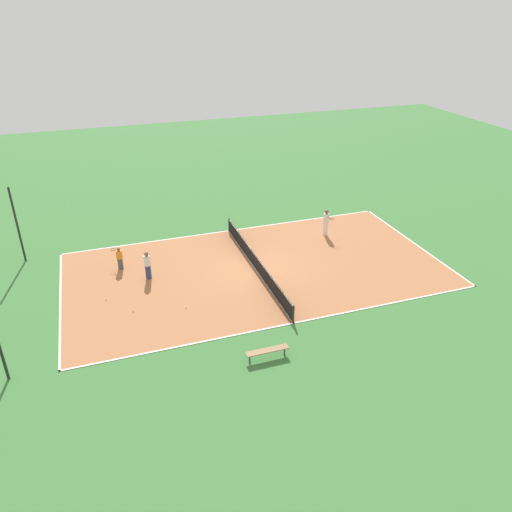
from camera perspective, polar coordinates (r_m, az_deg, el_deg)
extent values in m
plane|color=#3D7538|center=(29.28, 0.00, -1.56)|extent=(80.00, 80.00, 0.00)
cube|color=#AD6B42|center=(29.27, 0.00, -1.54)|extent=(11.57, 21.83, 0.02)
cube|color=white|center=(24.73, 4.34, -7.65)|extent=(0.10, 21.83, 0.00)
cube|color=white|center=(34.16, -3.12, 2.91)|extent=(0.10, 21.83, 0.00)
cube|color=white|center=(33.97, 17.62, 1.43)|extent=(11.57, 0.10, 0.00)
cube|color=white|center=(28.19, -21.47, -4.89)|extent=(11.57, 0.10, 0.00)
cube|color=white|center=(29.27, 0.00, -1.52)|extent=(11.57, 0.10, 0.00)
cylinder|color=black|center=(24.53, 4.29, -6.60)|extent=(0.10, 0.10, 0.96)
cylinder|color=black|center=(33.88, -3.09, 3.58)|extent=(0.10, 0.10, 0.96)
cube|color=black|center=(29.05, 0.00, -0.74)|extent=(11.27, 0.03, 0.91)
cube|color=white|center=(28.85, 0.00, 0.01)|extent=(11.27, 0.04, 0.06)
cube|color=olive|center=(22.31, 1.30, -10.73)|extent=(0.36, 1.94, 0.04)
cylinder|color=#4C4C51|center=(22.68, 3.27, -10.74)|extent=(0.08, 0.08, 0.41)
cylinder|color=#4C4C51|center=(22.24, -0.73, -11.61)|extent=(0.08, 0.08, 0.41)
cube|color=white|center=(33.63, 7.95, 3.11)|extent=(0.28, 0.23, 0.91)
cylinder|color=white|center=(33.32, 8.03, 4.32)|extent=(0.41, 0.41, 0.64)
sphere|color=brown|center=(33.14, 8.09, 5.04)|extent=(0.27, 0.27, 0.27)
cylinder|color=#262626|center=(33.02, 8.36, 4.37)|extent=(0.28, 0.07, 0.03)
torus|color=black|center=(32.81, 8.64, 4.20)|extent=(0.34, 0.34, 0.02)
cube|color=navy|center=(28.80, -12.21, -1.78)|extent=(0.32, 0.31, 0.83)
cylinder|color=silver|center=(28.46, -12.35, -0.53)|extent=(0.50, 0.50, 0.58)
sphere|color=brown|center=(28.27, -12.43, 0.22)|extent=(0.25, 0.25, 0.25)
cube|color=#4C4C51|center=(30.24, -15.24, -0.82)|extent=(0.32, 0.29, 0.68)
cylinder|color=orange|center=(29.98, -15.38, 0.15)|extent=(0.48, 0.48, 0.48)
sphere|color=brown|center=(29.83, -15.46, 0.74)|extent=(0.21, 0.21, 0.21)
cylinder|color=#262626|center=(30.18, -15.73, 0.55)|extent=(0.26, 0.15, 0.03)
torus|color=black|center=(30.40, -16.01, 0.72)|extent=(0.41, 0.41, 0.02)
sphere|color=#CCE033|center=(27.52, -16.74, -4.79)|extent=(0.07, 0.07, 0.07)
sphere|color=#CCE033|center=(26.20, -13.85, -6.16)|extent=(0.07, 0.07, 0.07)
sphere|color=#CCE033|center=(25.97, -7.99, -5.87)|extent=(0.07, 0.07, 0.07)
sphere|color=#CCE033|center=(28.65, 0.86, -2.13)|extent=(0.07, 0.07, 0.07)
cylinder|color=black|center=(32.37, -25.62, 3.19)|extent=(0.12, 0.12, 4.72)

